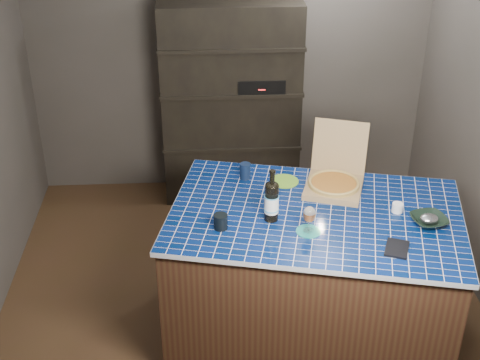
{
  "coord_description": "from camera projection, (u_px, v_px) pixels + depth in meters",
  "views": [
    {
      "loc": [
        -0.24,
        -3.88,
        3.22
      ],
      "look_at": [
        -0.01,
        0.0,
        1.0
      ],
      "focal_mm": 50.0,
      "sensor_mm": 36.0,
      "label": 1
    }
  ],
  "objects": [
    {
      "name": "teal_trivet",
      "position": [
        308.0,
        231.0,
        3.96
      ],
      "size": [
        0.15,
        0.15,
        0.01
      ],
      "primitive_type": "cylinder",
      "color": "#19867B",
      "rests_on": "kitchen_island"
    },
    {
      "name": "navy_cup",
      "position": [
        245.0,
        171.0,
        4.49
      ],
      "size": [
        0.07,
        0.07,
        0.11
      ],
      "primitive_type": "cylinder",
      "color": "#0E1A33",
      "rests_on": "kitchen_island"
    },
    {
      "name": "dvd_case",
      "position": [
        397.0,
        248.0,
        3.8
      ],
      "size": [
        0.18,
        0.21,
        0.01
      ],
      "primitive_type": "cube",
      "rotation": [
        0.0,
        0.0,
        -0.38
      ],
      "color": "black",
      "rests_on": "kitchen_island"
    },
    {
      "name": "green_trivet",
      "position": [
        284.0,
        181.0,
        4.48
      ],
      "size": [
        0.19,
        0.19,
        0.01
      ],
      "primitive_type": "cylinder",
      "color": "#64A222",
      "rests_on": "kitchen_island"
    },
    {
      "name": "wine_glass",
      "position": [
        309.0,
        215.0,
        3.9
      ],
      "size": [
        0.07,
        0.07,
        0.17
      ],
      "color": "white",
      "rests_on": "teal_trivet"
    },
    {
      "name": "pizza_box",
      "position": [
        334.0,
        181.0,
        4.37
      ],
      "size": [
        0.48,
        0.53,
        0.39
      ],
      "rotation": [
        0.0,
        0.0,
        -0.31
      ],
      "color": "#A07A52",
      "rests_on": "kitchen_island"
    },
    {
      "name": "mead_bottle",
      "position": [
        272.0,
        201.0,
        4.01
      ],
      "size": [
        0.09,
        0.09,
        0.34
      ],
      "color": "black",
      "rests_on": "kitchen_island"
    },
    {
      "name": "shelving_unit",
      "position": [
        232.0,
        103.0,
        5.85
      ],
      "size": [
        1.2,
        0.41,
        1.8
      ],
      "color": "black",
      "rests_on": "floor"
    },
    {
      "name": "room",
      "position": [
        242.0,
        147.0,
        4.35
      ],
      "size": [
        3.5,
        3.5,
        3.5
      ],
      "color": "#503322",
      "rests_on": "ground"
    },
    {
      "name": "tumbler",
      "position": [
        221.0,
        222.0,
        3.97
      ],
      "size": [
        0.08,
        0.08,
        0.09
      ],
      "primitive_type": "cylinder",
      "color": "black",
      "rests_on": "kitchen_island"
    },
    {
      "name": "bowl",
      "position": [
        429.0,
        221.0,
        4.02
      ],
      "size": [
        0.25,
        0.25,
        0.05
      ],
      "primitive_type": "imported",
      "rotation": [
        0.0,
        0.0,
        0.2
      ],
      "color": "black",
      "rests_on": "kitchen_island"
    },
    {
      "name": "kitchen_island",
      "position": [
        312.0,
        276.0,
        4.38
      ],
      "size": [
        2.01,
        1.51,
        0.99
      ],
      "rotation": [
        0.0,
        0.0,
        -0.22
      ],
      "color": "#412B19",
      "rests_on": "floor"
    },
    {
      "name": "foil_contents",
      "position": [
        429.0,
        219.0,
        4.01
      ],
      "size": [
        0.11,
        0.1,
        0.05
      ],
      "primitive_type": "ellipsoid",
      "color": "#A7AAB2",
      "rests_on": "bowl"
    },
    {
      "name": "white_jar",
      "position": [
        397.0,
        208.0,
        4.14
      ],
      "size": [
        0.07,
        0.07,
        0.06
      ],
      "primitive_type": "cylinder",
      "color": "white",
      "rests_on": "kitchen_island"
    }
  ]
}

